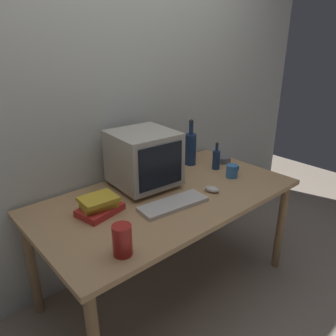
{
  "coord_description": "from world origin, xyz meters",
  "views": [
    {
      "loc": [
        -1.21,
        -1.38,
        1.65
      ],
      "look_at": [
        0.0,
        0.0,
        0.9
      ],
      "focal_mm": 34.93,
      "sensor_mm": 36.0,
      "label": 1
    }
  ],
  "objects_px": {
    "computer_mouse": "(212,189)",
    "metal_canister": "(122,240)",
    "keyboard": "(173,204)",
    "bottle_tall": "(191,148)",
    "book_stack": "(99,206)",
    "crt_monitor": "(143,159)",
    "bottle_short": "(216,159)",
    "cd_spindle": "(223,159)",
    "mug": "(232,171)"
  },
  "relations": [
    {
      "from": "keyboard",
      "to": "computer_mouse",
      "type": "xyz_separation_m",
      "value": [
        0.31,
        -0.03,
        0.01
      ]
    },
    {
      "from": "book_stack",
      "to": "mug",
      "type": "relative_size",
      "value": 2.21
    },
    {
      "from": "keyboard",
      "to": "mug",
      "type": "distance_m",
      "value": 0.6
    },
    {
      "from": "bottle_short",
      "to": "computer_mouse",
      "type": "bearing_deg",
      "value": -142.66
    },
    {
      "from": "keyboard",
      "to": "metal_canister",
      "type": "relative_size",
      "value": 2.8
    },
    {
      "from": "bottle_tall",
      "to": "mug",
      "type": "relative_size",
      "value": 2.94
    },
    {
      "from": "mug",
      "to": "metal_canister",
      "type": "xyz_separation_m",
      "value": [
        -1.07,
        -0.23,
        0.03
      ]
    },
    {
      "from": "book_stack",
      "to": "cd_spindle",
      "type": "bearing_deg",
      "value": 3.05
    },
    {
      "from": "mug",
      "to": "book_stack",
      "type": "bearing_deg",
      "value": 169.92
    },
    {
      "from": "bottle_short",
      "to": "book_stack",
      "type": "height_order",
      "value": "bottle_short"
    },
    {
      "from": "keyboard",
      "to": "bottle_short",
      "type": "distance_m",
      "value": 0.67
    },
    {
      "from": "book_stack",
      "to": "bottle_tall",
      "type": "bearing_deg",
      "value": 12.22
    },
    {
      "from": "bottle_tall",
      "to": "book_stack",
      "type": "bearing_deg",
      "value": -167.78
    },
    {
      "from": "crt_monitor",
      "to": "cd_spindle",
      "type": "distance_m",
      "value": 0.76
    },
    {
      "from": "mug",
      "to": "keyboard",
      "type": "bearing_deg",
      "value": -176.1
    },
    {
      "from": "mug",
      "to": "cd_spindle",
      "type": "xyz_separation_m",
      "value": [
        0.18,
        0.23,
        -0.02
      ]
    },
    {
      "from": "book_stack",
      "to": "metal_canister",
      "type": "height_order",
      "value": "metal_canister"
    },
    {
      "from": "crt_monitor",
      "to": "computer_mouse",
      "type": "distance_m",
      "value": 0.48
    },
    {
      "from": "keyboard",
      "to": "cd_spindle",
      "type": "distance_m",
      "value": 0.82
    },
    {
      "from": "book_stack",
      "to": "keyboard",
      "type": "bearing_deg",
      "value": -30.02
    },
    {
      "from": "keyboard",
      "to": "book_stack",
      "type": "relative_size",
      "value": 1.58
    },
    {
      "from": "metal_canister",
      "to": "cd_spindle",
      "type": "bearing_deg",
      "value": 20.03
    },
    {
      "from": "crt_monitor",
      "to": "mug",
      "type": "distance_m",
      "value": 0.64
    },
    {
      "from": "crt_monitor",
      "to": "bottle_short",
      "type": "relative_size",
      "value": 1.99
    },
    {
      "from": "computer_mouse",
      "to": "cd_spindle",
      "type": "bearing_deg",
      "value": 13.18
    },
    {
      "from": "computer_mouse",
      "to": "mug",
      "type": "bearing_deg",
      "value": -6.36
    },
    {
      "from": "bottle_short",
      "to": "metal_canister",
      "type": "distance_m",
      "value": 1.18
    },
    {
      "from": "crt_monitor",
      "to": "metal_canister",
      "type": "xyz_separation_m",
      "value": [
        -0.52,
        -0.52,
        -0.12
      ]
    },
    {
      "from": "keyboard",
      "to": "book_stack",
      "type": "distance_m",
      "value": 0.42
    },
    {
      "from": "bottle_tall",
      "to": "bottle_short",
      "type": "bearing_deg",
      "value": -68.46
    },
    {
      "from": "crt_monitor",
      "to": "bottle_tall",
      "type": "relative_size",
      "value": 1.16
    },
    {
      "from": "computer_mouse",
      "to": "book_stack",
      "type": "height_order",
      "value": "book_stack"
    },
    {
      "from": "computer_mouse",
      "to": "crt_monitor",
      "type": "bearing_deg",
      "value": 107.68
    },
    {
      "from": "cd_spindle",
      "to": "metal_canister",
      "type": "relative_size",
      "value": 0.8
    },
    {
      "from": "crt_monitor",
      "to": "book_stack",
      "type": "xyz_separation_m",
      "value": [
        -0.41,
        -0.12,
        -0.15
      ]
    },
    {
      "from": "keyboard",
      "to": "bottle_tall",
      "type": "distance_m",
      "value": 0.7
    },
    {
      "from": "keyboard",
      "to": "metal_canister",
      "type": "distance_m",
      "value": 0.52
    },
    {
      "from": "computer_mouse",
      "to": "bottle_tall",
      "type": "bearing_deg",
      "value": 41.71
    },
    {
      "from": "computer_mouse",
      "to": "metal_canister",
      "type": "bearing_deg",
      "value": 172.02
    },
    {
      "from": "keyboard",
      "to": "cd_spindle",
      "type": "relative_size",
      "value": 3.5
    },
    {
      "from": "keyboard",
      "to": "book_stack",
      "type": "xyz_separation_m",
      "value": [
        -0.37,
        0.21,
        0.03
      ]
    },
    {
      "from": "crt_monitor",
      "to": "keyboard",
      "type": "relative_size",
      "value": 0.98
    },
    {
      "from": "book_stack",
      "to": "mug",
      "type": "xyz_separation_m",
      "value": [
        0.96,
        -0.17,
        -0.0
      ]
    },
    {
      "from": "cd_spindle",
      "to": "metal_canister",
      "type": "xyz_separation_m",
      "value": [
        -1.25,
        -0.46,
        0.05
      ]
    },
    {
      "from": "bottle_tall",
      "to": "mug",
      "type": "xyz_separation_m",
      "value": [
        0.04,
        -0.37,
        -0.09
      ]
    },
    {
      "from": "mug",
      "to": "cd_spindle",
      "type": "distance_m",
      "value": 0.29
    },
    {
      "from": "computer_mouse",
      "to": "bottle_tall",
      "type": "relative_size",
      "value": 0.28
    },
    {
      "from": "book_stack",
      "to": "cd_spindle",
      "type": "height_order",
      "value": "book_stack"
    },
    {
      "from": "crt_monitor",
      "to": "computer_mouse",
      "type": "relative_size",
      "value": 4.12
    },
    {
      "from": "computer_mouse",
      "to": "bottle_short",
      "type": "distance_m",
      "value": 0.4
    }
  ]
}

